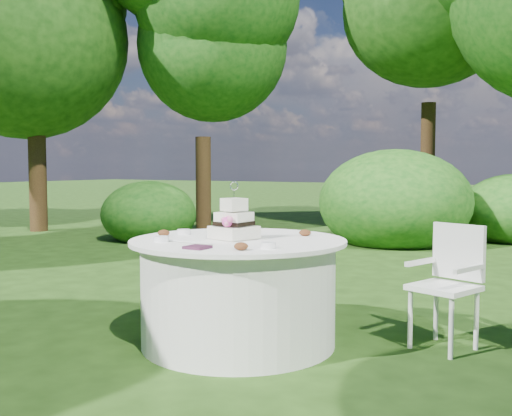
{
  "coord_description": "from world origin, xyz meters",
  "views": [
    {
      "loc": [
        2.3,
        -3.63,
        1.29
      ],
      "look_at": [
        0.15,
        0.0,
        1.0
      ],
      "focal_mm": 42.0,
      "sensor_mm": 36.0,
      "label": 1
    }
  ],
  "objects_px": {
    "napkins": "(197,247)",
    "cake": "(234,223)",
    "table": "(238,291)",
    "chair": "(450,276)"
  },
  "relations": [
    {
      "from": "napkins",
      "to": "cake",
      "type": "distance_m",
      "value": 0.55
    },
    {
      "from": "napkins",
      "to": "table",
      "type": "xyz_separation_m",
      "value": [
        -0.05,
        0.56,
        -0.39
      ]
    },
    {
      "from": "cake",
      "to": "chair",
      "type": "relative_size",
      "value": 0.47
    },
    {
      "from": "table",
      "to": "cake",
      "type": "relative_size",
      "value": 3.76
    },
    {
      "from": "chair",
      "to": "cake",
      "type": "bearing_deg",
      "value": -151.96
    },
    {
      "from": "table",
      "to": "chair",
      "type": "height_order",
      "value": "chair"
    },
    {
      "from": "cake",
      "to": "chair",
      "type": "distance_m",
      "value": 1.59
    },
    {
      "from": "napkins",
      "to": "cake",
      "type": "bearing_deg",
      "value": 97.36
    },
    {
      "from": "napkins",
      "to": "chair",
      "type": "relative_size",
      "value": 0.16
    },
    {
      "from": "napkins",
      "to": "chair",
      "type": "distance_m",
      "value": 1.83
    }
  ]
}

